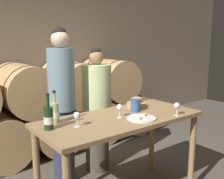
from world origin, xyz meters
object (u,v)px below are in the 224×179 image
at_px(wine_glass_center, 177,106).
at_px(cheese_plate, 141,118).
at_px(person_left, 62,104).
at_px(wine_glass_left, 120,108).
at_px(tasting_table, 121,129).
at_px(person_right, 97,110).
at_px(wine_bottle_white, 55,113).
at_px(blue_crock, 135,105).
at_px(bread_basket, 136,103).
at_px(wine_bottle_red, 49,118).
at_px(wine_glass_far_left, 77,116).

bearing_deg(wine_glass_center, cheese_plate, 160.32).
xyz_separation_m(person_left, wine_glass_left, (0.24, -0.75, 0.08)).
relative_size(tasting_table, person_right, 1.04).
xyz_separation_m(person_left, wine_bottle_white, (-0.34, -0.54, 0.08)).
distance_m(blue_crock, cheese_plate, 0.27).
bearing_deg(wine_bottle_white, bread_basket, -0.75).
bearing_deg(tasting_table, wine_glass_left, -165.20).
bearing_deg(wine_bottle_white, cheese_plate, -27.79).
xyz_separation_m(wine_bottle_white, wine_glass_left, (0.58, -0.21, -0.00)).
distance_m(wine_bottle_white, wine_glass_left, 0.61).
distance_m(person_right, wine_bottle_red, 1.16).
xyz_separation_m(wine_bottle_red, wine_glass_left, (0.69, -0.09, -0.01)).
distance_m(person_left, wine_bottle_red, 0.81).
bearing_deg(cheese_plate, bread_basket, 53.95).
bearing_deg(blue_crock, wine_bottle_white, 170.49).
height_order(tasting_table, bread_basket, bread_basket).
height_order(person_right, blue_crock, person_right).
relative_size(tasting_table, person_left, 0.91).
bearing_deg(person_right, wine_glass_center, -76.29).
bearing_deg(wine_glass_center, person_right, 103.71).
relative_size(person_left, bread_basket, 8.46).
bearing_deg(wine_glass_center, wine_glass_far_left, 162.62).
bearing_deg(wine_glass_left, person_left, 107.55).
xyz_separation_m(person_right, bread_basket, (0.16, -0.55, 0.18)).
bearing_deg(tasting_table, cheese_plate, -56.79).
xyz_separation_m(person_right, wine_glass_far_left, (-0.70, -0.74, 0.23)).
height_order(wine_glass_far_left, wine_glass_center, same).
relative_size(blue_crock, wine_glass_center, 0.97).
distance_m(person_left, cheese_plate, 0.99).
xyz_separation_m(cheese_plate, wine_glass_far_left, (-0.60, 0.17, 0.09)).
bearing_deg(wine_glass_left, wine_bottle_red, 172.67).
distance_m(person_right, wine_glass_center, 1.10).
distance_m(wine_bottle_red, wine_glass_center, 1.24).
bearing_deg(blue_crock, wine_glass_left, -165.57).
relative_size(cheese_plate, wine_glass_left, 2.10).
distance_m(wine_bottle_red, wine_glass_far_left, 0.24).
xyz_separation_m(tasting_table, person_right, (0.21, 0.74, -0.00)).
xyz_separation_m(tasting_table, person_left, (-0.26, 0.74, 0.14)).
bearing_deg(person_right, cheese_plate, -96.40).
relative_size(bread_basket, wine_glass_center, 1.61).
height_order(person_right, wine_bottle_red, person_right).
bearing_deg(wine_glass_far_left, wine_bottle_red, 159.92).
bearing_deg(wine_glass_center, bread_basket, 100.79).
distance_m(person_right, blue_crock, 0.71).
bearing_deg(wine_glass_left, bread_basket, 26.33).
bearing_deg(wine_glass_left, tasting_table, 14.80).
relative_size(wine_bottle_white, bread_basket, 1.41).
height_order(wine_bottle_red, wine_bottle_white, wine_bottle_red).
bearing_deg(blue_crock, bread_basket, 44.26).
bearing_deg(person_right, wine_bottle_red, -144.51).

